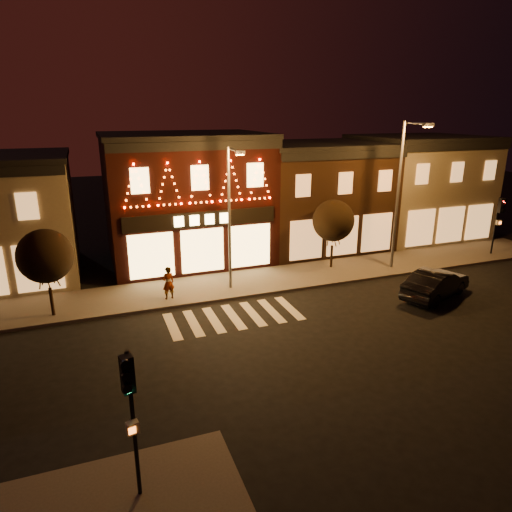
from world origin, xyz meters
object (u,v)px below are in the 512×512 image
dark_sedan (436,284)px  pedestrian (168,283)px  traffic_signal_near (130,399)px  streetlamp_mid (231,209)px

dark_sedan → pedestrian: 14.25m
traffic_signal_near → streetlamp_mid: (6.59, 12.96, 1.60)m
streetlamp_mid → pedestrian: (-3.54, -0.17, -3.63)m
dark_sedan → traffic_signal_near: bearing=94.0°
streetlamp_mid → dark_sedan: size_ratio=1.63×
streetlamp_mid → pedestrian: streetlamp_mid is taller
traffic_signal_near → pedestrian: (3.05, 12.79, -2.03)m
traffic_signal_near → pedestrian: bearing=64.4°
dark_sedan → pedestrian: (-13.53, 4.45, 0.26)m
dark_sedan → pedestrian: size_ratio=2.67×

